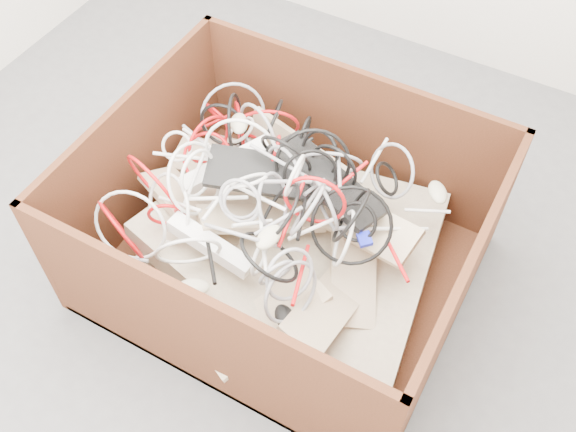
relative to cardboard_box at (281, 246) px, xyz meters
The scene contains 8 objects.
ground 0.23m from the cardboard_box, 162.05° to the right, with size 3.00×3.00×0.00m, color #4F4F51.
cardboard_box is the anchor object (origin of this frame).
keyboard_pile 0.14m from the cardboard_box, 67.11° to the left, with size 0.98×0.87×0.34m.
mice_scatter 0.22m from the cardboard_box, 83.88° to the right, with size 0.80×0.78×0.22m.
power_strip_left 0.33m from the cardboard_box, 165.70° to the left, with size 0.32×0.06×0.04m, color white.
power_strip_right 0.30m from the cardboard_box, 122.41° to the right, with size 0.30×0.06×0.04m, color white.
vga_plug 0.37m from the cardboard_box, ahead, with size 0.04×0.04×0.02m, color #0D16C5.
cable_tangle 0.27m from the cardboard_box, 166.80° to the left, with size 1.05×0.83×0.45m.
Camera 1 is at (0.83, -1.09, 2.01)m, focal length 41.49 mm.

